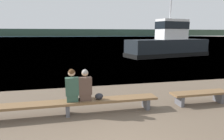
{
  "coord_description": "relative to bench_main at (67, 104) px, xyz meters",
  "views": [
    {
      "loc": [
        -0.88,
        -3.16,
        2.45
      ],
      "look_at": [
        1.13,
        5.75,
        0.78
      ],
      "focal_mm": 32.0,
      "sensor_mm": 36.0,
      "label": 1
    }
  ],
  "objects": [
    {
      "name": "shopping_bag",
      "position": [
        0.97,
        -0.01,
        0.18
      ],
      "size": [
        0.26,
        0.21,
        0.2
      ],
      "color": "#232328",
      "rests_on": "bench_main"
    },
    {
      "name": "bench_segment_right",
      "position": [
        4.57,
        0.0,
        -0.02
      ],
      "size": [
        2.09,
        0.51,
        0.43
      ],
      "color": "brown",
      "rests_on": "ground"
    },
    {
      "name": "tugboat_red",
      "position": [
        10.87,
        14.07,
        0.9
      ],
      "size": [
        9.93,
        4.77,
        6.09
      ],
      "rotation": [
        0.0,
        0.0,
        1.79
      ],
      "color": "black",
      "rests_on": "water_surface"
    },
    {
      "name": "person_right",
      "position": [
        0.55,
        0.01,
        0.49
      ],
      "size": [
        0.39,
        0.42,
        0.97
      ],
      "color": "#4C382D",
      "rests_on": "bench_main"
    },
    {
      "name": "person_left",
      "position": [
        0.16,
        0.01,
        0.51
      ],
      "size": [
        0.39,
        0.42,
        1.0
      ],
      "color": "#2D4C3D",
      "rests_on": "bench_main"
    },
    {
      "name": "far_shoreline",
      "position": [
        0.93,
        194.99,
        2.95
      ],
      "size": [
        600.0,
        12.0,
        6.6
      ],
      "primitive_type": "cube",
      "color": "#2D3D2D",
      "rests_on": "ground"
    },
    {
      "name": "water_surface",
      "position": [
        0.93,
        123.17,
        -0.35
      ],
      "size": [
        240.0,
        240.0,
        0.0
      ],
      "primitive_type": "plane",
      "color": "#426B8E",
      "rests_on": "ground"
    },
    {
      "name": "bench_main",
      "position": [
        0.0,
        0.0,
        0.0
      ],
      "size": [
        5.68,
        0.51,
        0.43
      ],
      "color": "brown",
      "rests_on": "ground"
    }
  ]
}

